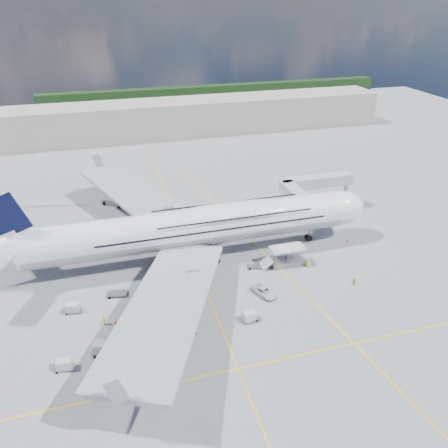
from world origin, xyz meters
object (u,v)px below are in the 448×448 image
object	(u,v)px
jet_bridge	(309,188)
dolly_nose_near	(254,266)
crew_loader	(354,282)
airliner	(193,227)
cone_wing_left_outer	(129,201)
catering_truck_inner	(161,218)
baggage_tug	(161,341)
cone_wing_right_outer	(175,391)
dolly_row_a	(64,364)
dolly_row_b	(103,348)
dolly_back	(73,308)
catering_truck_outer	(114,198)
crew_tug	(181,333)
cone_wing_right_inner	(115,322)
crew_wing	(104,321)
dolly_nose_far	(250,316)
dolly_row_c	(117,293)
cargo_loader	(286,258)
crew_van	(308,263)
cone_wing_left_inner	(107,228)
cone_nose	(348,241)
service_van	(264,292)
crew_nose	(293,249)

from	to	relation	value
jet_bridge	dolly_nose_near	xyz separation A→B (m)	(-19.24, -17.60, -6.55)
crew_loader	airliner	bearing A→B (deg)	-155.33
cone_wing_left_outer	catering_truck_inner	bearing A→B (deg)	-67.50
baggage_tug	cone_wing_right_outer	world-z (taller)	baggage_tug
dolly_row_a	dolly_row_b	distance (m)	5.56
dolly_back	catering_truck_inner	size ratio (longest dim) A/B	0.38
catering_truck_outer	airliner	bearing A→B (deg)	-29.18
crew_tug	dolly_nose_near	bearing A→B (deg)	58.86
cone_wing_right_inner	crew_loader	bearing A→B (deg)	-2.04
baggage_tug	crew_wing	xyz separation A→B (m)	(-7.90, 6.89, -0.03)
dolly_row_a	crew_loader	bearing A→B (deg)	14.44
airliner	dolly_back	world-z (taller)	airliner
jet_bridge	crew_tug	size ratio (longest dim) A/B	9.61
dolly_nose_far	crew_tug	bearing A→B (deg)	173.19
dolly_row_c	cone_wing_right_inner	size ratio (longest dim) A/B	5.68
airliner	dolly_row_a	bearing A→B (deg)	-135.12
cone_wing_left_outer	crew_tug	bearing A→B (deg)	-86.11
dolly_nose_near	catering_truck_inner	world-z (taller)	catering_truck_inner
crew_wing	cone_wing_left_outer	size ratio (longest dim) A/B	2.75
airliner	jet_bridge	world-z (taller)	airliner
dolly_nose_far	cone_wing_right_inner	distance (m)	21.40
baggage_tug	cargo_loader	bearing A→B (deg)	8.35
dolly_nose_far	crew_van	bearing A→B (deg)	25.96
cone_wing_left_inner	cone_wing_right_inner	xyz separation A→B (m)	(-0.16, -32.10, 0.05)
airliner	crew_loader	size ratio (longest dim) A/B	45.83
crew_van	crew_tug	bearing A→B (deg)	76.13
cargo_loader	dolly_row_a	bearing A→B (deg)	-157.81
catering_truck_inner	cone_nose	bearing A→B (deg)	-50.47
dolly_row_c	cone_wing_left_outer	distance (m)	38.34
service_van	cone_wing_right_inner	size ratio (longest dim) A/B	7.56
crew_nose	cone_wing_left_outer	bearing A→B (deg)	91.85
catering_truck_inner	service_van	bearing A→B (deg)	-90.56
baggage_tug	cone_nose	xyz separation A→B (m)	(42.42, 19.63, -0.59)
crew_van	dolly_back	bearing A→B (deg)	53.58
cargo_loader	dolly_nose_far	world-z (taller)	cargo_loader
dolly_row_c	cone_wing_right_inner	bearing A→B (deg)	-85.62
crew_nose	crew_tug	world-z (taller)	crew_tug
dolly_nose_near	cone_wing_right_inner	bearing A→B (deg)	-145.08
crew_van	baggage_tug	bearing A→B (deg)	74.98
dolly_row_b	dolly_nose_near	bearing A→B (deg)	46.37
crew_wing	service_van	bearing A→B (deg)	-99.33
dolly_row_a	crew_loader	world-z (taller)	crew_loader
cargo_loader	cone_wing_right_outer	xyz separation A→B (m)	(-25.98, -24.49, -0.99)
airliner	crew_tug	bearing A→B (deg)	-107.34
catering_truck_inner	catering_truck_outer	bearing A→B (deg)	99.90
dolly_nose_near	dolly_row_a	bearing A→B (deg)	-137.43
airliner	jet_bridge	bearing A→B (deg)	20.31
dolly_nose_near	crew_loader	xyz separation A→B (m)	(15.19, -10.47, 0.56)
baggage_tug	cone_wing_left_inner	distance (m)	39.36
airliner	baggage_tug	bearing A→B (deg)	-113.88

